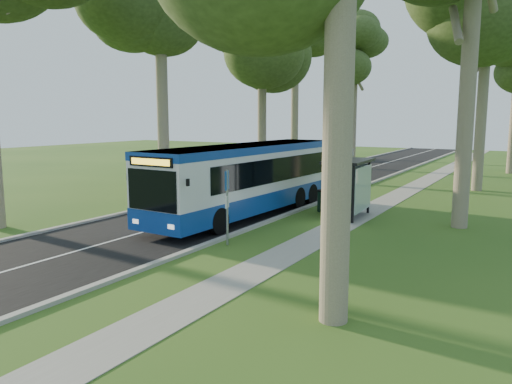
{
  "coord_description": "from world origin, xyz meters",
  "views": [
    {
      "loc": [
        10.48,
        -16.4,
        4.68
      ],
      "look_at": [
        0.24,
        1.2,
        1.6
      ],
      "focal_mm": 35.0,
      "sensor_mm": 36.0,
      "label": 1
    }
  ],
  "objects_px": {
    "bus_stop_sign": "(227,199)",
    "car_white": "(269,164)",
    "bus_shelter": "(348,178)",
    "bus": "(247,179)",
    "car_silver": "(335,153)",
    "litter_bin": "(323,201)"
  },
  "relations": [
    {
      "from": "bus",
      "to": "car_silver",
      "type": "xyz_separation_m",
      "value": [
        -7.65,
        31.02,
        -0.94
      ]
    },
    {
      "from": "bus",
      "to": "litter_bin",
      "type": "height_order",
      "value": "bus"
    },
    {
      "from": "bus",
      "to": "car_white",
      "type": "height_order",
      "value": "bus"
    },
    {
      "from": "bus_stop_sign",
      "to": "litter_bin",
      "type": "xyz_separation_m",
      "value": [
        0.49,
        7.9,
        -1.18
      ]
    },
    {
      "from": "bus_shelter",
      "to": "car_silver",
      "type": "relative_size",
      "value": 0.66
    },
    {
      "from": "bus",
      "to": "car_white",
      "type": "xyz_separation_m",
      "value": [
        -7.3,
        15.54,
        -0.9
      ]
    },
    {
      "from": "bus_shelter",
      "to": "litter_bin",
      "type": "relative_size",
      "value": 2.99
    },
    {
      "from": "bus",
      "to": "car_silver",
      "type": "height_order",
      "value": "bus"
    },
    {
      "from": "bus",
      "to": "car_silver",
      "type": "bearing_deg",
      "value": 106.13
    },
    {
      "from": "bus_shelter",
      "to": "car_silver",
      "type": "xyz_separation_m",
      "value": [
        -12.07,
        29.39,
        -1.11
      ]
    },
    {
      "from": "bus_shelter",
      "to": "litter_bin",
      "type": "xyz_separation_m",
      "value": [
        -1.67,
        1.14,
        -1.36
      ]
    },
    {
      "from": "car_white",
      "to": "car_silver",
      "type": "relative_size",
      "value": 1.01
    },
    {
      "from": "bus_stop_sign",
      "to": "litter_bin",
      "type": "distance_m",
      "value": 8.0
    },
    {
      "from": "bus_stop_sign",
      "to": "bus_shelter",
      "type": "relative_size",
      "value": 0.86
    },
    {
      "from": "litter_bin",
      "to": "bus_shelter",
      "type": "bearing_deg",
      "value": -34.5
    },
    {
      "from": "bus_stop_sign",
      "to": "car_silver",
      "type": "bearing_deg",
      "value": 88.95
    },
    {
      "from": "bus_stop_sign",
      "to": "car_white",
      "type": "distance_m",
      "value": 22.79
    },
    {
      "from": "car_white",
      "to": "car_silver",
      "type": "xyz_separation_m",
      "value": [
        -0.35,
        15.48,
        -0.04
      ]
    },
    {
      "from": "bus_stop_sign",
      "to": "bus_shelter",
      "type": "bearing_deg",
      "value": 55.95
    },
    {
      "from": "car_white",
      "to": "litter_bin",
      "type": "bearing_deg",
      "value": -64.33
    },
    {
      "from": "bus_stop_sign",
      "to": "car_silver",
      "type": "distance_m",
      "value": 37.49
    },
    {
      "from": "bus_stop_sign",
      "to": "car_white",
      "type": "bearing_deg",
      "value": 98.45
    }
  ]
}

